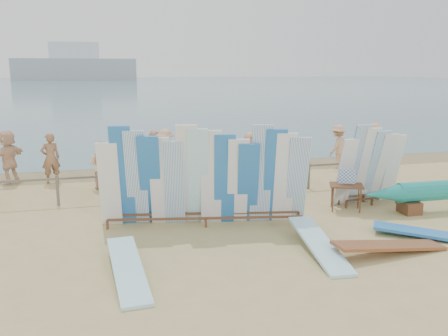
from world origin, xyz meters
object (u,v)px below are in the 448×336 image
object	(u,v)px
vendor_table	(346,197)
beach_chair_left	(180,181)
flat_board_d	(432,238)
stroller	(250,172)
beachgoer_2	(100,165)
beachgoer_5	(155,152)
flat_board_a	(128,277)
beachgoer_4	(194,156)
side_surfboard_rack	(370,168)
beachgoer_7	(218,154)
beachgoer_extra_0	(374,144)
beachgoer_9	(338,146)
main_surfboard_rack	(205,180)
beachgoer_10	(370,154)
flat_board_c	(389,253)
beachgoer_6	(250,157)
beachgoer_3	(165,155)
beachgoer_11	(8,157)
beach_chair_right	(202,181)
beachgoer_8	(285,163)
beachgoer_1	(51,158)
flat_board_b	(319,252)

from	to	relation	value
vendor_table	beach_chair_left	size ratio (longest dim) A/B	1.44
flat_board_d	stroller	world-z (taller)	stroller
flat_board_d	beachgoer_2	world-z (taller)	beachgoer_2
beach_chair_left	beachgoer_5	bearing A→B (deg)	94.60
flat_board_a	beachgoer_4	bearing A→B (deg)	66.69
side_surfboard_rack	beachgoer_2	bearing A→B (deg)	148.43
beachgoer_7	beachgoer_extra_0	bearing A→B (deg)	-167.04
stroller	beachgoer_7	world-z (taller)	beachgoer_7
flat_board_a	beachgoer_9	distance (m)	12.30
main_surfboard_rack	flat_board_d	bearing A→B (deg)	-14.12
stroller	beachgoer_4	distance (m)	2.28
beachgoer_9	beachgoer_4	world-z (taller)	beachgoer_9
beachgoer_10	beachgoer_7	size ratio (longest dim) A/B	1.10
beach_chair_left	beachgoer_7	distance (m)	2.41
main_surfboard_rack	beachgoer_10	world-z (taller)	main_surfboard_rack
flat_board_c	beachgoer_6	xyz separation A→B (m)	(-0.90, 7.38, 0.89)
beachgoer_3	beachgoer_11	size ratio (longest dim) A/B	0.99
vendor_table	beachgoer_11	size ratio (longest dim) A/B	0.64
flat_board_d	flat_board_c	size ratio (longest dim) A/B	1.00
main_surfboard_rack	beachgoer_extra_0	size ratio (longest dim) A/B	3.00
beachgoer_10	beachgoer_11	world-z (taller)	beachgoer_11
beach_chair_right	flat_board_c	bearing A→B (deg)	-84.32
beachgoer_3	beachgoer_8	xyz separation A→B (m)	(3.92, -1.78, -0.15)
flat_board_c	beachgoer_11	size ratio (longest dim) A/B	1.43
beachgoer_9	beachgoer_7	size ratio (longest dim) A/B	1.08
beachgoer_1	beachgoer_5	xyz separation A→B (m)	(3.73, 0.67, -0.05)
beachgoer_1	beachgoer_8	world-z (taller)	beachgoer_1
main_surfboard_rack	beach_chair_left	xyz separation A→B (m)	(-0.03, 4.06, -0.95)
side_surfboard_rack	stroller	xyz separation A→B (m)	(-2.74, 3.10, -0.62)
stroller	vendor_table	bearing A→B (deg)	-47.11
beachgoer_7	beachgoer_5	xyz separation A→B (m)	(-2.29, 0.92, 0.02)
flat_board_b	beachgoer_4	distance (m)	7.94
beachgoer_7	beachgoer_4	size ratio (longest dim) A/B	0.96
vendor_table	beach_chair_left	world-z (taller)	vendor_table
beachgoer_extra_0	flat_board_d	bearing A→B (deg)	37.55
beachgoer_7	beachgoer_4	world-z (taller)	beachgoer_4
beach_chair_left	beachgoer_extra_0	bearing A→B (deg)	4.61
beachgoer_3	beachgoer_4	xyz separation A→B (m)	(1.05, 0.01, -0.08)
beach_chair_left	beachgoer_5	world-z (taller)	beachgoer_5
flat_board_b	beachgoer_7	size ratio (longest dim) A/B	1.65
main_surfboard_rack	beachgoer_3	bearing A→B (deg)	104.57
beachgoer_11	beachgoer_6	bearing A→B (deg)	109.24
main_surfboard_rack	beachgoer_8	size ratio (longest dim) A/B	3.40
beachgoer_11	beachgoer_extra_0	distance (m)	14.21
flat_board_a	vendor_table	bearing A→B (deg)	21.68
beachgoer_extra_0	beachgoer_10	bearing A→B (deg)	26.02
beachgoer_1	beachgoer_6	distance (m)	7.04
stroller	beachgoer_8	bearing A→B (deg)	2.56
flat_board_c	beachgoer_4	xyz separation A→B (m)	(-2.78, 8.22, 0.85)
beachgoer_9	stroller	bearing A→B (deg)	-13.78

